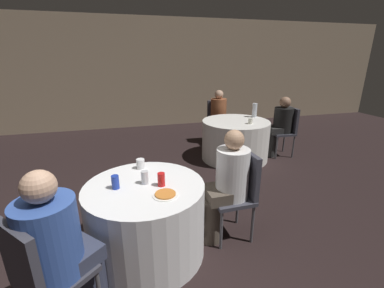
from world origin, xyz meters
TOP-DOWN VIEW (x-y plane):
  - ground_plane at (0.00, 0.00)m, footprint 16.00×16.00m
  - wall_back at (0.00, 5.05)m, footprint 16.00×0.06m
  - table_near at (0.20, 0.09)m, footprint 1.09×1.09m
  - table_far at (2.03, 2.15)m, footprint 1.22×1.22m
  - chair_near_east at (1.16, 0.12)m, footprint 0.41×0.41m
  - chair_near_southwest at (-0.50, -0.56)m, footprint 0.57×0.57m
  - chair_far_north at (2.04, 3.18)m, footprint 0.41×0.41m
  - chair_far_east at (3.05, 2.07)m, footprint 0.43×0.43m
  - person_blue_shirt at (-0.39, -0.45)m, footprint 0.50×0.49m
  - person_floral_shirt at (2.04, 3.01)m, footprint 0.33×0.51m
  - person_white_shirt at (0.99, 0.11)m, footprint 0.50×0.33m
  - person_black_shirt at (2.89, 2.08)m, footprint 0.51×0.36m
  - pizza_plate_near at (0.36, -0.13)m, footprint 0.22×0.22m
  - soda_can_silver at (0.21, 0.13)m, footprint 0.07×0.07m
  - soda_can_blue at (-0.04, 0.10)m, footprint 0.07×0.07m
  - soda_can_red at (0.35, 0.04)m, footprint 0.07×0.07m
  - cup_near at (0.20, 0.47)m, footprint 0.08×0.08m
  - bottle_far at (2.49, 2.35)m, footprint 0.09×0.09m
  - cup_far at (2.18, 1.90)m, footprint 0.07×0.07m

SIDE VIEW (x-z plane):
  - ground_plane at x=0.00m, z-range 0.00..0.00m
  - table_near at x=0.20m, z-range 0.00..0.72m
  - table_far at x=2.03m, z-range 0.00..0.72m
  - chair_near_east at x=1.16m, z-range 0.09..1.02m
  - chair_near_southwest at x=-0.50m, z-range 0.09..1.02m
  - chair_far_north at x=2.04m, z-range 0.09..1.02m
  - chair_far_east at x=3.05m, z-range 0.09..1.02m
  - person_black_shirt at x=2.89m, z-range 0.02..1.15m
  - person_white_shirt at x=0.99m, z-range 0.01..1.18m
  - person_floral_shirt at x=2.04m, z-range 0.01..1.18m
  - person_blue_shirt at x=-0.39m, z-range 0.02..1.22m
  - pizza_plate_near at x=0.36m, z-range 0.72..0.74m
  - cup_far at x=2.18m, z-range 0.72..0.82m
  - cup_near at x=0.20m, z-range 0.72..0.83m
  - soda_can_silver at x=0.21m, z-range 0.72..0.85m
  - soda_can_blue at x=-0.04m, z-range 0.72..0.85m
  - soda_can_red at x=0.35m, z-range 0.72..0.85m
  - bottle_far at x=2.49m, z-range 0.72..0.99m
  - wall_back at x=0.00m, z-range 0.00..2.80m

